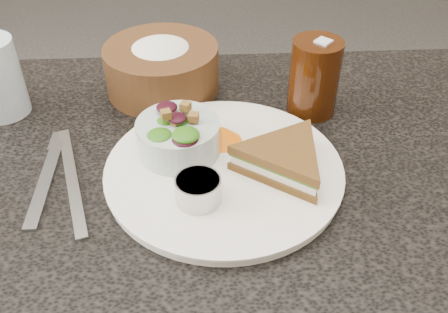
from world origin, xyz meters
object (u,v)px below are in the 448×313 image
salad_bowl (178,132)px  sandwich (285,159)px  bread_basket (161,61)px  dinner_plate (224,171)px  dressing_ramekin (198,190)px  cola_glass (315,74)px

salad_bowl → sandwich: bearing=-19.9°
sandwich → bread_basket: 0.28m
dinner_plate → dressing_ramekin: size_ratio=5.55×
salad_bowl → cola_glass: 0.23m
sandwich → salad_bowl: bearing=-164.6°
salad_bowl → bread_basket: (-0.03, 0.18, 0.01)m
dressing_ramekin → bread_basket: 0.28m
dinner_plate → salad_bowl: bearing=148.4°
sandwich → bread_basket: size_ratio=0.80×
dinner_plate → bread_basket: (-0.09, 0.22, 0.04)m
dressing_ramekin → cola_glass: size_ratio=0.43×
salad_bowl → cola_glass: bearing=28.6°
dinner_plate → sandwich: 0.08m
dinner_plate → bread_basket: bread_basket is taller
cola_glass → sandwich: bearing=-112.6°
dressing_ramekin → cola_glass: cola_glass is taller
sandwich → dinner_plate: bearing=-154.2°
dinner_plate → salad_bowl: 0.08m
sandwich → bread_basket: bread_basket is taller
sandwich → cola_glass: 0.17m
sandwich → cola_glass: size_ratio=1.14×
dressing_ramekin → bread_basket: bearing=101.0°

